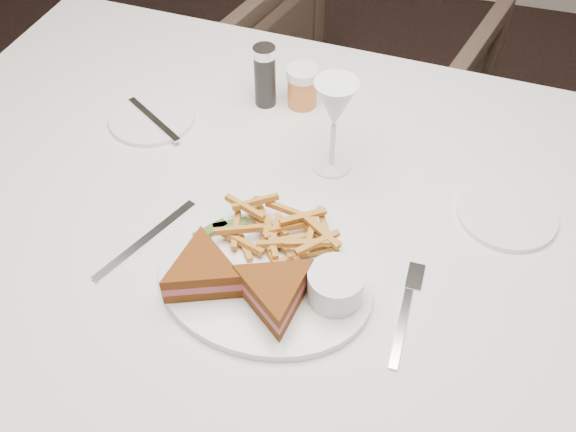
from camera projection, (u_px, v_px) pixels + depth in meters
The scene contains 3 objects.
table at pixel (295, 337), 1.32m from camera, with size 1.48×0.98×0.75m, color silver.
chair_far at pixel (356, 93), 1.93m from camera, with size 0.66×0.61×0.67m, color #4B392E.
table_setting at pixel (282, 220), 0.98m from camera, with size 0.81×0.64×0.18m.
Camera 1 is at (0.52, -0.37, 1.52)m, focal length 40.00 mm.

